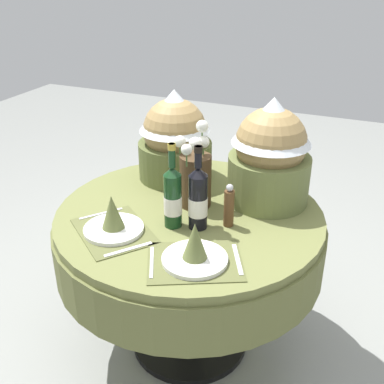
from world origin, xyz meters
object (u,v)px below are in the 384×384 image
(dining_table, at_px, (189,241))
(place_setting_left, at_px, (113,221))
(wine_bottle_right, at_px, (198,198))
(wine_bottle_left, at_px, (173,197))
(flower_vase, at_px, (196,176))
(gift_tub_back_right, at_px, (271,149))
(gift_tub_back_left, at_px, (175,134))
(place_setting_right, at_px, (195,251))
(pepper_mill, at_px, (229,207))

(dining_table, bearing_deg, place_setting_left, -128.25)
(place_setting_left, distance_m, wine_bottle_right, 0.35)
(wine_bottle_left, bearing_deg, flower_vase, 85.45)
(gift_tub_back_right, bearing_deg, gift_tub_back_left, 171.94)
(dining_table, xyz_separation_m, place_setting_right, (0.17, -0.34, 0.20))
(wine_bottle_left, relative_size, gift_tub_back_left, 0.81)
(place_setting_left, distance_m, place_setting_right, 0.38)
(place_setting_left, xyz_separation_m, gift_tub_back_left, (0.01, 0.57, 0.18))
(wine_bottle_right, distance_m, gift_tub_back_right, 0.41)
(wine_bottle_right, bearing_deg, place_setting_right, -70.14)
(wine_bottle_left, xyz_separation_m, pepper_mill, (0.21, 0.09, -0.05))
(dining_table, distance_m, wine_bottle_right, 0.31)
(flower_vase, height_order, gift_tub_back_right, gift_tub_back_right)
(wine_bottle_right, distance_m, pepper_mill, 0.13)
(flower_vase, bearing_deg, gift_tub_back_right, 30.92)
(place_setting_right, distance_m, pepper_mill, 0.29)
(place_setting_right, relative_size, gift_tub_back_right, 0.89)
(gift_tub_back_left, bearing_deg, place_setting_left, -90.78)
(pepper_mill, bearing_deg, place_setting_right, -95.25)
(place_setting_right, bearing_deg, wine_bottle_right, 109.86)
(dining_table, distance_m, place_setting_left, 0.40)
(flower_vase, relative_size, wine_bottle_left, 1.07)
(flower_vase, bearing_deg, dining_table, -91.20)
(wine_bottle_left, xyz_separation_m, gift_tub_back_right, (0.29, 0.37, 0.11))
(place_setting_right, xyz_separation_m, wine_bottle_left, (-0.18, 0.20, 0.08))
(flower_vase, bearing_deg, wine_bottle_left, -94.55)
(dining_table, height_order, wine_bottle_left, wine_bottle_left)
(dining_table, xyz_separation_m, pepper_mill, (0.19, -0.04, 0.24))
(wine_bottle_left, relative_size, pepper_mill, 1.92)
(gift_tub_back_left, bearing_deg, flower_vase, -48.68)
(dining_table, bearing_deg, gift_tub_back_left, 124.24)
(flower_vase, distance_m, gift_tub_back_right, 0.34)
(dining_table, distance_m, gift_tub_back_left, 0.52)
(place_setting_right, height_order, pepper_mill, pepper_mill)
(place_setting_left, height_order, wine_bottle_left, wine_bottle_left)
(pepper_mill, bearing_deg, wine_bottle_right, -150.74)
(wine_bottle_left, xyz_separation_m, wine_bottle_right, (0.10, 0.03, 0.00))
(gift_tub_back_right, bearing_deg, pepper_mill, -107.36)
(dining_table, relative_size, pepper_mill, 6.33)
(dining_table, xyz_separation_m, flower_vase, (0.00, 0.07, 0.29))
(pepper_mill, height_order, gift_tub_back_right, gift_tub_back_right)
(place_setting_left, relative_size, pepper_mill, 2.30)
(place_setting_left, relative_size, place_setting_right, 1.02)
(flower_vase, xyz_separation_m, wine_bottle_left, (-0.02, -0.20, -0.01))
(wine_bottle_left, height_order, gift_tub_back_left, gift_tub_back_left)
(gift_tub_back_right, bearing_deg, wine_bottle_left, -128.75)
(dining_table, relative_size, gift_tub_back_right, 2.49)
(place_setting_left, relative_size, gift_tub_back_right, 0.91)
(flower_vase, bearing_deg, place_setting_right, -67.75)
(wine_bottle_right, xyz_separation_m, gift_tub_back_left, (-0.29, 0.41, 0.09))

